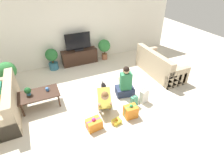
{
  "coord_description": "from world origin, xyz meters",
  "views": [
    {
      "loc": [
        -1.32,
        -3.82,
        3.21
      ],
      "look_at": [
        0.38,
        -0.12,
        0.45
      ],
      "focal_mm": 28.0,
      "sensor_mm": 36.0,
      "label": 1
    }
  ],
  "objects_px": {
    "gift_box_c": "(131,111)",
    "gift_bag_b": "(134,101)",
    "coffee_table": "(39,95)",
    "gift_box_b": "(94,124)",
    "gift_box_a": "(117,121)",
    "person_kneeling": "(104,99)",
    "potted_plant_back_left": "(52,58)",
    "tabletop_plant": "(28,91)",
    "tv": "(78,43)",
    "gift_bag_a": "(144,96)",
    "sofa_left": "(2,106)",
    "potted_plant_back_right": "(104,47)",
    "person_sitting": "(125,85)",
    "mug": "(47,89)",
    "dog": "(104,87)",
    "sofa_right": "(159,66)",
    "potted_plant_corner_left": "(7,72)",
    "tv_console": "(80,57)"
  },
  "relations": [
    {
      "from": "potted_plant_back_right",
      "to": "gift_bag_b",
      "type": "height_order",
      "value": "potted_plant_back_right"
    },
    {
      "from": "person_kneeling",
      "to": "potted_plant_back_left",
      "type": "bearing_deg",
      "value": 123.31
    },
    {
      "from": "sofa_left",
      "to": "gift_box_a",
      "type": "bearing_deg",
      "value": 59.53
    },
    {
      "from": "potted_plant_back_left",
      "to": "gift_box_b",
      "type": "xyz_separation_m",
      "value": [
        0.38,
        -3.35,
        -0.33
      ]
    },
    {
      "from": "potted_plant_corner_left",
      "to": "gift_box_a",
      "type": "relative_size",
      "value": 3.79
    },
    {
      "from": "gift_box_b",
      "to": "gift_bag_b",
      "type": "bearing_deg",
      "value": 12.86
    },
    {
      "from": "gift_bag_b",
      "to": "potted_plant_back_right",
      "type": "bearing_deg",
      "value": 82.48
    },
    {
      "from": "person_sitting",
      "to": "mug",
      "type": "distance_m",
      "value": 2.16
    },
    {
      "from": "sofa_left",
      "to": "person_sitting",
      "type": "height_order",
      "value": "person_sitting"
    },
    {
      "from": "tv",
      "to": "person_sitting",
      "type": "height_order",
      "value": "tv"
    },
    {
      "from": "person_kneeling",
      "to": "person_sitting",
      "type": "relative_size",
      "value": 0.86
    },
    {
      "from": "person_kneeling",
      "to": "gift_box_c",
      "type": "bearing_deg",
      "value": -30.56
    },
    {
      "from": "mug",
      "to": "tv",
      "type": "bearing_deg",
      "value": 54.01
    },
    {
      "from": "tv_console",
      "to": "gift_bag_b",
      "type": "height_order",
      "value": "tv_console"
    },
    {
      "from": "tv",
      "to": "potted_plant_corner_left",
      "type": "height_order",
      "value": "tv"
    },
    {
      "from": "tv",
      "to": "gift_bag_a",
      "type": "relative_size",
      "value": 2.26
    },
    {
      "from": "sofa_left",
      "to": "gift_bag_b",
      "type": "bearing_deg",
      "value": 71.17
    },
    {
      "from": "tv",
      "to": "gift_bag_b",
      "type": "xyz_separation_m",
      "value": [
        0.62,
        -3.11,
        -0.68
      ]
    },
    {
      "from": "person_kneeling",
      "to": "gift_box_b",
      "type": "bearing_deg",
      "value": -116.0
    },
    {
      "from": "gift_box_b",
      "to": "gift_bag_a",
      "type": "xyz_separation_m",
      "value": [
        1.6,
        0.32,
        0.07
      ]
    },
    {
      "from": "mug",
      "to": "gift_box_a",
      "type": "bearing_deg",
      "value": -47.57
    },
    {
      "from": "potted_plant_back_right",
      "to": "person_sitting",
      "type": "xyz_separation_m",
      "value": [
        -0.38,
        -2.5,
        -0.19
      ]
    },
    {
      "from": "gift_box_b",
      "to": "gift_box_c",
      "type": "distance_m",
      "value": 0.98
    },
    {
      "from": "potted_plant_back_left",
      "to": "tabletop_plant",
      "type": "bearing_deg",
      "value": -114.83
    },
    {
      "from": "sofa_left",
      "to": "person_kneeling",
      "type": "relative_size",
      "value": 2.25
    },
    {
      "from": "gift_box_b",
      "to": "tv_console",
      "type": "bearing_deg",
      "value": 79.34
    },
    {
      "from": "tv_console",
      "to": "tv",
      "type": "height_order",
      "value": "tv"
    },
    {
      "from": "coffee_table",
      "to": "mug",
      "type": "bearing_deg",
      "value": 9.53
    },
    {
      "from": "gift_bag_a",
      "to": "tabletop_plant",
      "type": "xyz_separation_m",
      "value": [
        -2.87,
        1.09,
        0.33
      ]
    },
    {
      "from": "sofa_right",
      "to": "potted_plant_back_left",
      "type": "distance_m",
      "value": 3.83
    },
    {
      "from": "potted_plant_corner_left",
      "to": "gift_box_a",
      "type": "distance_m",
      "value": 3.64
    },
    {
      "from": "gift_box_b",
      "to": "tabletop_plant",
      "type": "height_order",
      "value": "tabletop_plant"
    },
    {
      "from": "gift_bag_b",
      "to": "coffee_table",
      "type": "bearing_deg",
      "value": 154.9
    },
    {
      "from": "gift_box_a",
      "to": "gift_bag_b",
      "type": "bearing_deg",
      "value": 27.91
    },
    {
      "from": "coffee_table",
      "to": "dog",
      "type": "relative_size",
      "value": 1.95
    },
    {
      "from": "person_kneeling",
      "to": "tv_console",
      "type": "bearing_deg",
      "value": 103.2
    },
    {
      "from": "dog",
      "to": "mug",
      "type": "relative_size",
      "value": 4.41
    },
    {
      "from": "gift_box_c",
      "to": "gift_bag_b",
      "type": "height_order",
      "value": "gift_box_c"
    },
    {
      "from": "tv_console",
      "to": "tabletop_plant",
      "type": "bearing_deg",
      "value": -134.01
    },
    {
      "from": "potted_plant_back_left",
      "to": "person_kneeling",
      "type": "bearing_deg",
      "value": -73.19
    },
    {
      "from": "sofa_left",
      "to": "potted_plant_back_right",
      "type": "distance_m",
      "value": 4.1
    },
    {
      "from": "dog",
      "to": "gift_bag_a",
      "type": "bearing_deg",
      "value": -36.14
    },
    {
      "from": "sofa_left",
      "to": "potted_plant_corner_left",
      "type": "bearing_deg",
      "value": 173.4
    },
    {
      "from": "mug",
      "to": "potted_plant_back_right",
      "type": "bearing_deg",
      "value": 38.2
    },
    {
      "from": "dog",
      "to": "sofa_left",
      "type": "bearing_deg",
      "value": -172.23
    },
    {
      "from": "person_sitting",
      "to": "tabletop_plant",
      "type": "distance_m",
      "value": 2.63
    },
    {
      "from": "person_kneeling",
      "to": "gift_box_c",
      "type": "distance_m",
      "value": 0.76
    },
    {
      "from": "tv",
      "to": "gift_box_b",
      "type": "relative_size",
      "value": 2.57
    },
    {
      "from": "gift_bag_b",
      "to": "tabletop_plant",
      "type": "height_order",
      "value": "tabletop_plant"
    },
    {
      "from": "potted_plant_back_left",
      "to": "potted_plant_corner_left",
      "type": "bearing_deg",
      "value": -153.67
    }
  ]
}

